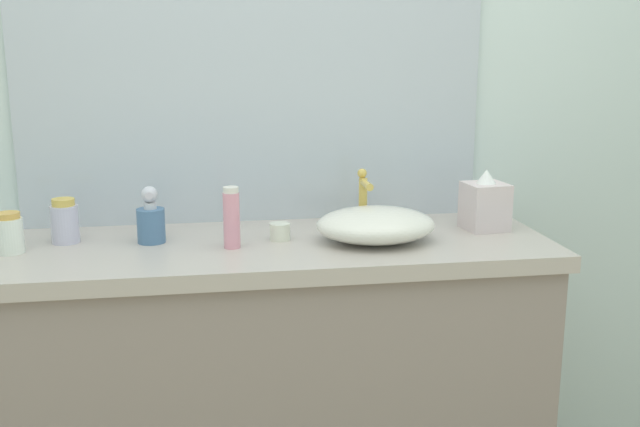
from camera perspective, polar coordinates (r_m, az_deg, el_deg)
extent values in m
cube|color=silver|center=(2.28, -2.81, 9.64)|extent=(6.00, 0.06, 2.60)
cube|color=gray|center=(2.20, -4.10, -14.18)|extent=(1.54, 0.49, 0.86)
cube|color=#B8ADA3|center=(2.04, -4.30, -2.83)|extent=(1.58, 0.53, 0.04)
cube|color=#B2BCC6|center=(2.23, -5.18, 13.85)|extent=(1.38, 0.01, 1.13)
ellipsoid|color=silver|center=(2.03, 4.30, -0.88)|extent=(0.33, 0.27, 0.09)
cylinder|color=gold|center=(2.18, 3.32, 0.83)|extent=(0.03, 0.03, 0.15)
cylinder|color=gold|center=(2.12, 3.60, 2.23)|extent=(0.02, 0.09, 0.02)
sphere|color=gold|center=(2.18, 3.26, 3.11)|extent=(0.03, 0.03, 0.03)
cylinder|color=#496E96|center=(2.07, -12.87, -0.92)|extent=(0.08, 0.08, 0.09)
cylinder|color=silver|center=(2.05, -12.95, 0.59)|extent=(0.03, 0.03, 0.02)
sphere|color=silver|center=(2.05, -12.99, 1.44)|extent=(0.04, 0.04, 0.04)
cylinder|color=silver|center=(2.04, -13.01, 1.38)|extent=(0.02, 0.02, 0.02)
cylinder|color=silver|center=(2.13, -19.04, -0.77)|extent=(0.08, 0.08, 0.10)
cylinder|color=#D8B550|center=(2.12, -19.16, 0.83)|extent=(0.06, 0.06, 0.02)
cylinder|color=pink|center=(1.97, -6.82, -0.53)|extent=(0.04, 0.04, 0.15)
cylinder|color=silver|center=(1.95, -6.88, 1.82)|extent=(0.04, 0.04, 0.02)
cylinder|color=white|center=(2.08, -22.78, -1.59)|extent=(0.07, 0.07, 0.09)
cylinder|color=gold|center=(2.06, -22.91, -0.14)|extent=(0.06, 0.06, 0.02)
cube|color=silver|center=(2.21, 12.57, 0.54)|extent=(0.13, 0.13, 0.14)
cone|color=white|center=(2.19, 12.69, 2.74)|extent=(0.06, 0.06, 0.04)
cylinder|color=silver|center=(2.05, -3.11, -1.40)|extent=(0.06, 0.06, 0.05)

